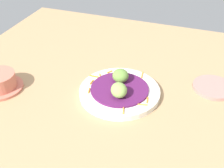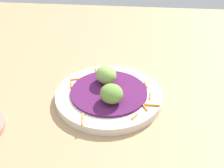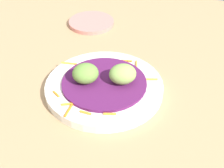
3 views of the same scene
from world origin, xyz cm
name	(u,v)px [view 1 (image 1 of 3)]	position (x,y,z in cm)	size (l,w,h in cm)	color
table_surface	(109,98)	(0.00, 0.00, 1.00)	(110.00, 110.00, 2.00)	tan
main_plate	(120,92)	(-2.91, -1.39, 2.86)	(23.57, 23.57, 1.73)	silver
cabbage_bed	(120,89)	(-2.91, -1.39, 4.00)	(16.92, 16.92, 0.55)	#51194C
carrot_garnish	(117,87)	(-1.69, -2.18, 3.93)	(20.47, 21.11, 0.40)	orange
guac_scoop_left	(120,76)	(-1.97, -4.88, 6.19)	(4.78, 5.15, 3.83)	olive
guac_scoop_center	(119,90)	(-3.84, 2.11, 6.24)	(4.47, 5.35, 3.93)	#84A851
side_plate_small	(213,87)	(-28.63, -13.53, 2.53)	(12.24, 12.24, 1.05)	tan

